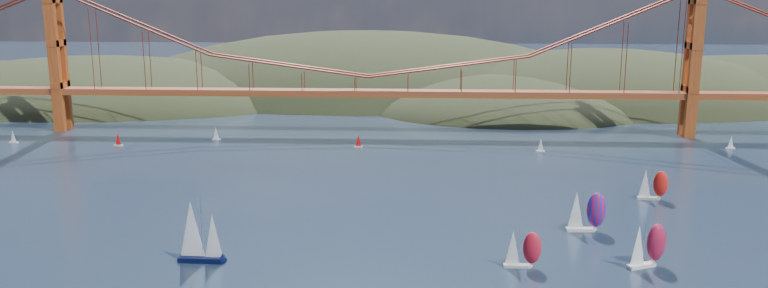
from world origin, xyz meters
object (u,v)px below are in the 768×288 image
racer_1 (647,245)px  racer_rwb (586,211)px  racer_3 (652,184)px  racer_0 (522,248)px  sloop_navy (198,232)px

racer_1 → racer_rwb: bearing=85.2°
racer_3 → racer_0: bearing=-126.7°
sloop_navy → racer_3: bearing=26.9°
sloop_navy → racer_3: 119.60m
racer_0 → racer_3: 65.45m
racer_3 → racer_rwb: 35.90m
sloop_navy → racer_1: (92.49, 1.79, -1.62)m
sloop_navy → racer_0: bearing=1.8°
racer_0 → racer_rwb: (17.82, 23.63, 0.93)m
racer_0 → racer_rwb: size_ratio=0.82×
sloop_navy → racer_rwb: size_ratio=1.36×
racer_1 → racer_rwb: (-7.74, 21.96, 0.24)m
sloop_navy → racer_rwb: bearing=17.4°
racer_1 → racer_3: 51.59m
sloop_navy → racer_rwb: (84.75, 23.75, -1.38)m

